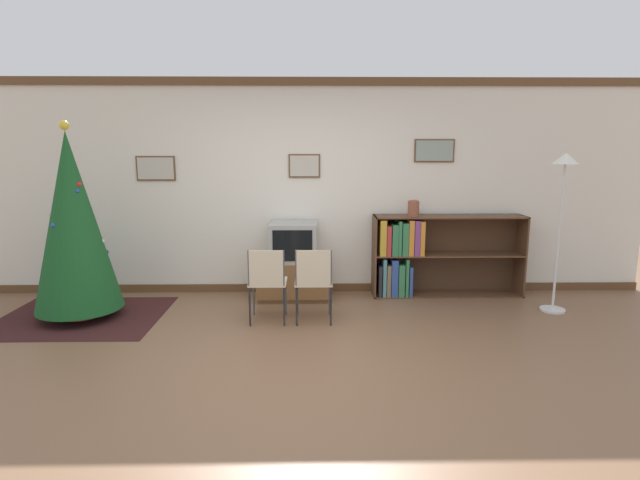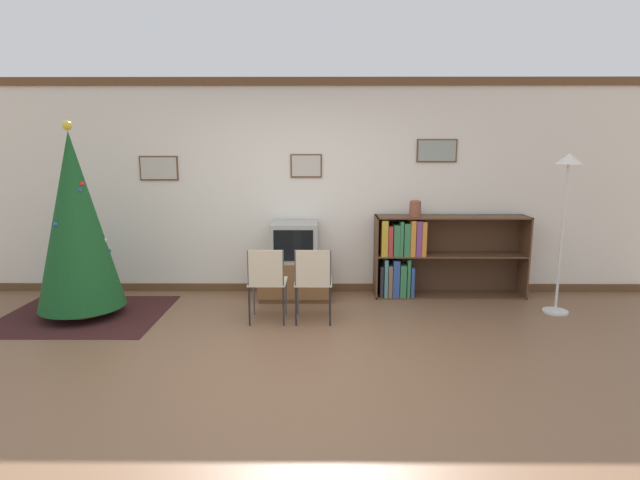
% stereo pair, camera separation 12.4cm
% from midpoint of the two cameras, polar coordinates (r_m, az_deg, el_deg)
% --- Properties ---
extents(ground_plane, '(24.00, 24.00, 0.00)m').
position_cam_midpoint_polar(ground_plane, '(4.49, -2.84, -13.92)').
color(ground_plane, brown).
extents(wall_back, '(8.95, 0.11, 2.70)m').
position_cam_midpoint_polar(wall_back, '(6.39, -1.83, 5.99)').
color(wall_back, silver).
rests_on(wall_back, ground_plane).
extents(area_rug, '(1.77, 1.45, 0.01)m').
position_cam_midpoint_polar(area_rug, '(6.23, -24.81, -7.78)').
color(area_rug, '#381919').
rests_on(area_rug, ground_plane).
extents(christmas_tree, '(0.91, 0.91, 2.13)m').
position_cam_midpoint_polar(christmas_tree, '(6.00, -25.59, 1.89)').
color(christmas_tree, maroon).
rests_on(christmas_tree, area_rug).
extents(tv_console, '(0.88, 0.54, 0.48)m').
position_cam_midpoint_polar(tv_console, '(6.25, -2.31, -4.47)').
color(tv_console, brown).
rests_on(tv_console, ground_plane).
extents(television, '(0.57, 0.52, 0.47)m').
position_cam_midpoint_polar(television, '(6.14, -2.34, -0.18)').
color(television, '#9E9E99').
rests_on(television, tv_console).
extents(folding_chair_left, '(0.40, 0.40, 0.82)m').
position_cam_midpoint_polar(folding_chair_left, '(5.33, -5.42, -4.59)').
color(folding_chair_left, beige).
rests_on(folding_chair_left, ground_plane).
extents(folding_chair_right, '(0.40, 0.40, 0.82)m').
position_cam_midpoint_polar(folding_chair_right, '(5.30, -0.12, -4.62)').
color(folding_chair_right, beige).
rests_on(folding_chair_right, ground_plane).
extents(bookshelf, '(1.88, 0.36, 1.02)m').
position_cam_midpoint_polar(bookshelf, '(6.40, 12.17, -1.73)').
color(bookshelf, brown).
rests_on(bookshelf, ground_plane).
extents(vase, '(0.14, 0.14, 0.20)m').
position_cam_midpoint_polar(vase, '(6.23, 11.39, 3.56)').
color(vase, brown).
rests_on(vase, bookshelf).
extents(standing_lamp, '(0.28, 0.28, 1.80)m').
position_cam_midpoint_polar(standing_lamp, '(6.13, 26.82, 4.95)').
color(standing_lamp, silver).
rests_on(standing_lamp, ground_plane).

